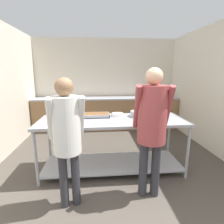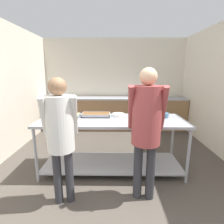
{
  "view_description": "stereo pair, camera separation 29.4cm",
  "coord_description": "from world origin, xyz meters",
  "px_view_note": "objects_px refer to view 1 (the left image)",
  "views": [
    {
      "loc": [
        -0.29,
        -1.18,
        1.66
      ],
      "look_at": [
        -0.04,
        1.68,
        1.01
      ],
      "focal_mm": 28.0,
      "sensor_mm": 36.0,
      "label": 1
    },
    {
      "loc": [
        0.0,
        -1.19,
        1.66
      ],
      "look_at": [
        -0.04,
        1.68,
        1.01
      ],
      "focal_mm": 28.0,
      "sensor_mm": 36.0,
      "label": 2
    }
  ],
  "objects_px": {
    "serving_tray_roast": "(95,115)",
    "broccoli_bowl": "(159,113)",
    "plate_stack": "(118,115)",
    "guest_serving_right": "(67,130)",
    "water_bottle": "(158,93)",
    "sauce_pan": "(139,114)",
    "guest_serving_left": "(152,121)",
    "serving_tray_vegetables": "(66,117)"
  },
  "relations": [
    {
      "from": "serving_tray_roast",
      "to": "broccoli_bowl",
      "type": "xyz_separation_m",
      "value": [
        1.13,
        -0.03,
        0.02
      ]
    },
    {
      "from": "plate_stack",
      "to": "guest_serving_right",
      "type": "xyz_separation_m",
      "value": [
        -0.72,
        -1.0,
        0.07
      ]
    },
    {
      "from": "guest_serving_right",
      "to": "water_bottle",
      "type": "bearing_deg",
      "value": 55.15
    },
    {
      "from": "sauce_pan",
      "to": "guest_serving_left",
      "type": "distance_m",
      "value": 0.85
    },
    {
      "from": "broccoli_bowl",
      "to": "guest_serving_left",
      "type": "relative_size",
      "value": 0.15
    },
    {
      "from": "plate_stack",
      "to": "sauce_pan",
      "type": "distance_m",
      "value": 0.37
    },
    {
      "from": "serving_tray_vegetables",
      "to": "guest_serving_right",
      "type": "height_order",
      "value": "guest_serving_right"
    },
    {
      "from": "sauce_pan",
      "to": "guest_serving_right",
      "type": "height_order",
      "value": "guest_serving_right"
    },
    {
      "from": "broccoli_bowl",
      "to": "serving_tray_roast",
      "type": "bearing_deg",
      "value": 178.38
    },
    {
      "from": "serving_tray_roast",
      "to": "broccoli_bowl",
      "type": "height_order",
      "value": "broccoli_bowl"
    },
    {
      "from": "serving_tray_roast",
      "to": "water_bottle",
      "type": "relative_size",
      "value": 2.09
    },
    {
      "from": "guest_serving_left",
      "to": "serving_tray_roast",
      "type": "bearing_deg",
      "value": 128.61
    },
    {
      "from": "sauce_pan",
      "to": "guest_serving_left",
      "type": "xyz_separation_m",
      "value": [
        -0.04,
        -0.84,
        0.1
      ]
    },
    {
      "from": "serving_tray_roast",
      "to": "broccoli_bowl",
      "type": "distance_m",
      "value": 1.13
    },
    {
      "from": "broccoli_bowl",
      "to": "plate_stack",
      "type": "bearing_deg",
      "value": 176.17
    },
    {
      "from": "guest_serving_right",
      "to": "water_bottle",
      "type": "relative_size",
      "value": 6.9
    },
    {
      "from": "broccoli_bowl",
      "to": "water_bottle",
      "type": "height_order",
      "value": "water_bottle"
    },
    {
      "from": "serving_tray_vegetables",
      "to": "sauce_pan",
      "type": "relative_size",
      "value": 0.96
    },
    {
      "from": "broccoli_bowl",
      "to": "water_bottle",
      "type": "xyz_separation_m",
      "value": [
        0.74,
        2.2,
        0.08
      ]
    },
    {
      "from": "sauce_pan",
      "to": "guest_serving_left",
      "type": "height_order",
      "value": "guest_serving_left"
    },
    {
      "from": "serving_tray_roast",
      "to": "plate_stack",
      "type": "height_order",
      "value": "serving_tray_roast"
    },
    {
      "from": "serving_tray_roast",
      "to": "guest_serving_left",
      "type": "height_order",
      "value": "guest_serving_left"
    },
    {
      "from": "guest_serving_left",
      "to": "water_bottle",
      "type": "relative_size",
      "value": 7.36
    },
    {
      "from": "plate_stack",
      "to": "broccoli_bowl",
      "type": "bearing_deg",
      "value": -3.83
    },
    {
      "from": "plate_stack",
      "to": "water_bottle",
      "type": "height_order",
      "value": "water_bottle"
    },
    {
      "from": "guest_serving_right",
      "to": "sauce_pan",
      "type": "bearing_deg",
      "value": 40.82
    },
    {
      "from": "guest_serving_left",
      "to": "guest_serving_right",
      "type": "height_order",
      "value": "guest_serving_left"
    },
    {
      "from": "serving_tray_vegetables",
      "to": "serving_tray_roast",
      "type": "bearing_deg",
      "value": 9.48
    },
    {
      "from": "guest_serving_left",
      "to": "guest_serving_right",
      "type": "bearing_deg",
      "value": -174.94
    },
    {
      "from": "serving_tray_vegetables",
      "to": "water_bottle",
      "type": "bearing_deg",
      "value": 43.66
    },
    {
      "from": "sauce_pan",
      "to": "broccoli_bowl",
      "type": "height_order",
      "value": "broccoli_bowl"
    },
    {
      "from": "plate_stack",
      "to": "guest_serving_left",
      "type": "distance_m",
      "value": 0.98
    },
    {
      "from": "sauce_pan",
      "to": "water_bottle",
      "type": "bearing_deg",
      "value": 63.32
    },
    {
      "from": "plate_stack",
      "to": "guest_serving_left",
      "type": "relative_size",
      "value": 0.13
    },
    {
      "from": "serving_tray_roast",
      "to": "guest_serving_right",
      "type": "bearing_deg",
      "value": -108.34
    },
    {
      "from": "sauce_pan",
      "to": "serving_tray_roast",
      "type": "bearing_deg",
      "value": 175.88
    },
    {
      "from": "serving_tray_vegetables",
      "to": "serving_tray_roast",
      "type": "relative_size",
      "value": 0.84
    },
    {
      "from": "sauce_pan",
      "to": "guest_serving_right",
      "type": "relative_size",
      "value": 0.26
    },
    {
      "from": "guest_serving_right",
      "to": "water_bottle",
      "type": "height_order",
      "value": "guest_serving_right"
    },
    {
      "from": "serving_tray_vegetables",
      "to": "water_bottle",
      "type": "xyz_separation_m",
      "value": [
        2.35,
        2.25,
        0.11
      ]
    },
    {
      "from": "plate_stack",
      "to": "guest_serving_right",
      "type": "height_order",
      "value": "guest_serving_right"
    },
    {
      "from": "serving_tray_vegetables",
      "to": "guest_serving_left",
      "type": "distance_m",
      "value": 1.46
    }
  ]
}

